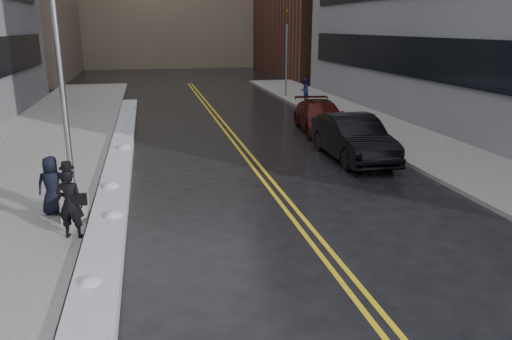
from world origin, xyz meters
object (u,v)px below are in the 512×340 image
lamppost (67,129)px  traffic_signal (287,50)px  fire_hydrant (378,127)px  car_maroon (321,116)px  pedestrian_c (52,185)px  pedestrian_fedora (70,203)px  pedestrian_east (304,90)px  car_black (353,138)px

lamppost → traffic_signal: (11.80, 22.00, 0.87)m
fire_hydrant → car_maroon: car_maroon is taller
traffic_signal → pedestrian_c: bearing=-120.0°
pedestrian_fedora → pedestrian_c: size_ratio=1.07×
lamppost → pedestrian_east: (12.18, 18.92, -1.60)m
traffic_signal → pedestrian_c: (-12.40, -21.49, -2.46)m
traffic_signal → car_maroon: (-1.52, -11.88, -2.67)m
pedestrian_fedora → pedestrian_east: bearing=-106.8°
pedestrian_fedora → car_maroon: pedestrian_fedora is taller
fire_hydrant → pedestrian_fedora: (-12.20, -9.24, 0.45)m
car_black → car_maroon: (0.59, 5.43, -0.12)m
pedestrian_c → car_black: size_ratio=0.31×
traffic_signal → pedestrian_fedora: traffic_signal is taller
fire_hydrant → pedestrian_c: pedestrian_c is taller
car_black → fire_hydrant: bearing=52.4°
pedestrian_east → car_black: size_ratio=0.30×
lamppost → fire_hydrant: lamppost is taller
lamppost → pedestrian_east: size_ratio=4.90×
pedestrian_east → car_black: 14.45m
traffic_signal → car_maroon: 12.27m
car_black → car_maroon: 5.47m
pedestrian_fedora → pedestrian_c: bearing=-54.2°
fire_hydrant → pedestrian_fedora: bearing=-142.9°
pedestrian_east → car_maroon: (-1.91, -8.79, -0.19)m
lamppost → car_black: lamppost is taller
traffic_signal → car_black: bearing=-97.0°
lamppost → pedestrian_fedora: lamppost is taller
car_maroon → lamppost: bearing=-129.1°
pedestrian_fedora → pedestrian_c: pedestrian_fedora is taller
fire_hydrant → traffic_signal: (-0.50, 14.00, 2.85)m
traffic_signal → pedestrian_east: traffic_signal is taller
pedestrian_east → car_maroon: pedestrian_east is taller
fire_hydrant → traffic_signal: bearing=92.0°
car_maroon → pedestrian_fedora: bearing=-125.5°
pedestrian_c → lamppost: bearing=143.4°
car_black → pedestrian_fedora: bearing=-147.6°
traffic_signal → pedestrian_east: (0.38, -3.08, -2.47)m
traffic_signal → pedestrian_c: 24.93m
fire_hydrant → lamppost: bearing=-147.0°
lamppost → fire_hydrant: size_ratio=10.45×
pedestrian_c → car_black: bearing=-153.8°
traffic_signal → car_black: 17.62m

